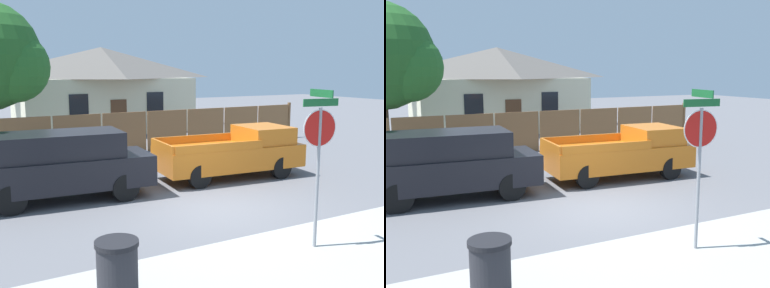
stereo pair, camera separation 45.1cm
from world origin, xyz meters
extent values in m
plane|color=slate|center=(0.00, 0.00, 0.00)|extent=(80.00, 80.00, 0.00)
cube|color=#A3A39E|center=(0.00, -3.60, 0.00)|extent=(36.00, 3.20, 0.01)
cube|color=brown|center=(-3.42, 8.67, 0.89)|extent=(1.97, 0.06, 1.78)
cube|color=brown|center=(-1.37, 8.67, 0.89)|extent=(1.97, 0.06, 1.78)
cube|color=brown|center=(0.68, 8.67, 0.89)|extent=(1.97, 0.06, 1.78)
cube|color=brown|center=(2.73, 8.67, 0.89)|extent=(1.97, 0.06, 1.78)
cube|color=brown|center=(4.78, 8.67, 0.89)|extent=(1.97, 0.06, 1.78)
cube|color=brown|center=(6.83, 8.67, 0.89)|extent=(1.97, 0.06, 1.78)
cube|color=brown|center=(8.88, 8.67, 0.89)|extent=(1.97, 0.06, 1.78)
cube|color=brown|center=(9.90, 8.67, 0.94)|extent=(0.12, 0.12, 1.88)
cube|color=beige|center=(2.16, 16.30, 1.55)|extent=(9.60, 5.58, 3.11)
pyramid|color=#5B5651|center=(2.16, 16.30, 4.00)|extent=(10.37, 6.02, 1.78)
cube|color=black|center=(0.00, 13.50, 1.80)|extent=(1.00, 0.04, 1.10)
cube|color=black|center=(4.32, 13.50, 1.80)|extent=(1.00, 0.04, 1.10)
cube|color=brown|center=(2.16, 13.50, 1.00)|extent=(0.90, 0.04, 2.00)
sphere|color=#266326|center=(-3.58, 9.58, 3.71)|extent=(2.84, 2.84, 2.84)
cube|color=black|center=(-3.30, 2.76, 0.80)|extent=(4.90, 2.23, 0.86)
cube|color=black|center=(-3.41, 2.77, 1.57)|extent=(3.46, 1.97, 0.69)
cube|color=black|center=(-1.83, 2.65, 1.57)|extent=(0.19, 1.64, 0.58)
cylinder|color=black|center=(-1.76, 3.46, 0.39)|extent=(0.78, 0.22, 0.78)
cylinder|color=black|center=(-1.89, 1.82, 0.39)|extent=(0.78, 0.22, 0.78)
cylinder|color=black|center=(-4.71, 3.69, 0.39)|extent=(0.78, 0.22, 0.78)
cylinder|color=black|center=(-4.83, 2.05, 0.39)|extent=(0.78, 0.22, 0.78)
cube|color=orange|center=(2.16, 2.76, 0.73)|extent=(5.02, 2.35, 0.75)
cube|color=orange|center=(3.50, 2.65, 1.40)|extent=(1.70, 1.94, 0.58)
cube|color=orange|center=(1.41, 3.76, 1.24)|extent=(3.05, 0.31, 0.26)
cube|color=orange|center=(1.26, 1.88, 1.24)|extent=(3.05, 0.31, 0.26)
cube|color=orange|center=(-0.23, 2.94, 1.24)|extent=(0.22, 1.88, 0.26)
cylinder|color=black|center=(3.74, 3.52, 0.37)|extent=(0.74, 0.22, 0.74)
cylinder|color=black|center=(3.60, 1.76, 0.37)|extent=(0.74, 0.22, 0.74)
cylinder|color=black|center=(0.72, 3.75, 0.37)|extent=(0.74, 0.22, 0.74)
cylinder|color=black|center=(0.59, 2.00, 0.37)|extent=(0.74, 0.22, 0.74)
cylinder|color=gray|center=(0.37, -3.14, 1.44)|extent=(0.07, 0.07, 2.88)
cylinder|color=red|center=(0.37, -3.14, 2.48)|extent=(0.71, 0.14, 0.71)
cylinder|color=white|center=(0.37, -3.15, 2.48)|extent=(0.75, 0.13, 0.75)
cube|color=#19602D|center=(0.37, -3.14, 2.98)|extent=(0.80, 0.15, 0.15)
cube|color=#19602D|center=(0.37, -3.14, 3.16)|extent=(0.14, 0.72, 0.15)
cylinder|color=#28282D|center=(-3.97, -3.38, 0.48)|extent=(0.64, 0.64, 0.97)
cylinder|color=black|center=(-3.97, -3.38, 1.01)|extent=(0.68, 0.68, 0.08)
camera|label=1|loc=(-6.12, -9.63, 3.63)|focal=42.00mm
camera|label=2|loc=(-5.72, -9.84, 3.63)|focal=42.00mm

